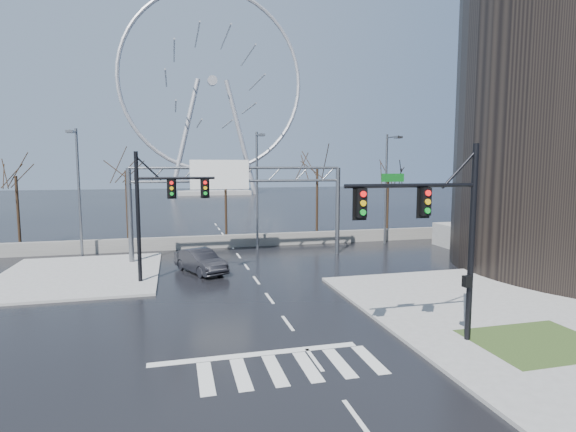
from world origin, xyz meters
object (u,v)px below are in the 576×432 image
object	(u,v)px
signal_mast_far	(157,204)
car	(200,261)
sign_gantry	(235,192)
ferris_wheel	(212,89)
signal_mast_near	(443,225)

from	to	relation	value
signal_mast_far	car	distance (m)	5.22
car	signal_mast_far	bearing A→B (deg)	-167.17
sign_gantry	ferris_wheel	size ratio (longest dim) A/B	0.32
signal_mast_near	signal_mast_far	xyz separation A→B (m)	(-11.01, 13.00, -0.04)
sign_gantry	ferris_wheel	bearing A→B (deg)	86.16
sign_gantry	ferris_wheel	distance (m)	82.91
signal_mast_near	ferris_wheel	size ratio (longest dim) A/B	0.16
sign_gantry	signal_mast_near	bearing A→B (deg)	-73.81
signal_mast_near	signal_mast_far	bearing A→B (deg)	130.26
signal_mast_near	ferris_wheel	xyz separation A→B (m)	(-0.14, 99.04, 21.26)
sign_gantry	car	bearing A→B (deg)	-125.89
ferris_wheel	car	distance (m)	88.16
ferris_wheel	signal_mast_far	bearing A→B (deg)	-97.20
sign_gantry	car	size ratio (longest dim) A/B	3.44
signal_mast_far	car	bearing A→B (deg)	37.63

